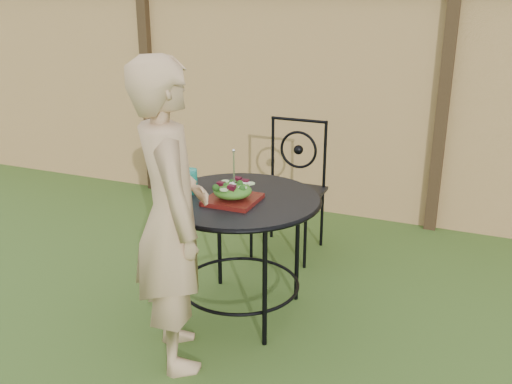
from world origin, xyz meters
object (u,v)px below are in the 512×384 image
(patio_chair, at_px, (291,184))
(salad_plate, at_px, (233,200))
(diner, at_px, (171,218))
(patio_table, at_px, (239,220))

(patio_chair, distance_m, salad_plate, 1.05)
(diner, bearing_deg, patio_table, -52.77)
(patio_chair, bearing_deg, diner, -93.84)
(patio_table, distance_m, salad_plate, 0.17)
(patio_table, height_order, salad_plate, salad_plate)
(patio_table, xyz_separation_m, salad_plate, (-0.00, -0.08, 0.15))
(salad_plate, bearing_deg, diner, -105.20)
(patio_chair, distance_m, diner, 1.50)
(patio_chair, height_order, salad_plate, patio_chair)
(diner, xyz_separation_m, salad_plate, (0.12, 0.44, -0.04))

